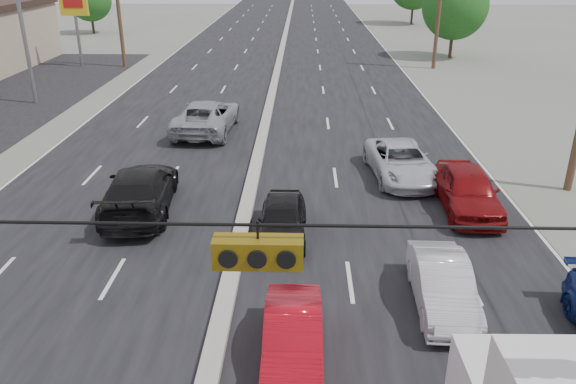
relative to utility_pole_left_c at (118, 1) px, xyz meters
name	(u,v)px	position (x,y,z in m)	size (l,w,h in m)	color
road_surface	(272,97)	(12.50, -10.00, -5.11)	(20.00, 160.00, 0.02)	black
center_median	(272,96)	(12.50, -10.00, -5.01)	(0.50, 160.00, 0.20)	gray
utility_pole_left_c	(118,1)	(0.00, 0.00, 0.00)	(1.60, 0.30, 10.00)	#422D1E
utility_pole_right_c	(440,2)	(25.00, 0.00, 0.00)	(1.60, 0.30, 10.00)	#422D1E
traffic_signals	(249,249)	(13.90, -40.00, 0.39)	(25.00, 0.30, 0.54)	black
pole_sign_far	(74,10)	(-3.50, 0.00, -0.70)	(2.20, 0.25, 6.00)	slate
tree_right_mid	(455,6)	(27.50, 5.00, -0.77)	(5.60, 5.60, 7.14)	#382619
red_sedan	(293,339)	(14.34, -35.38, -4.49)	(1.31, 3.75, 1.24)	#A30A15
queue_car_a	(283,220)	(13.90, -29.34, -4.46)	(1.52, 3.79, 1.29)	black
queue_car_b	(442,285)	(18.20, -33.11, -4.46)	(1.36, 3.91, 1.29)	silver
queue_car_c	(401,162)	(18.58, -23.91, -4.41)	(2.32, 5.04, 1.40)	silver
queue_car_e	(468,190)	(20.44, -27.06, -4.32)	(1.86, 4.63, 1.58)	maroon
oncoming_near	(140,190)	(8.72, -27.42, -4.30)	(2.27, 5.59, 1.62)	black
oncoming_far	(207,117)	(9.56, -17.69, -4.29)	(2.73, 5.92, 1.64)	#929599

